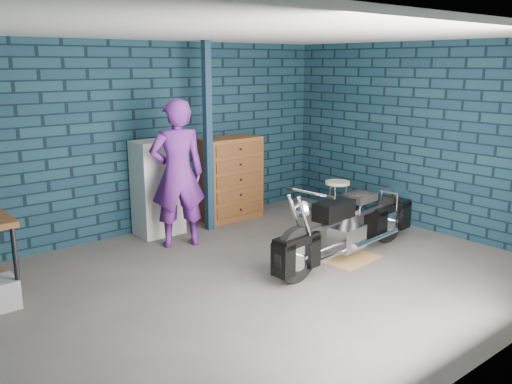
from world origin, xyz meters
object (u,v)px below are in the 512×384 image
locker (158,188)px  shop_stool (337,203)px  motorcycle (350,220)px  tool_chest (230,178)px  person (177,174)px

locker → shop_stool: (2.31, -1.31, -0.34)m
motorcycle → locker: (-1.31, 2.42, 0.17)m
locker → shop_stool: locker is taller
locker → tool_chest: size_ratio=1.05×
person → locker: 0.68m
shop_stool → person: bearing=163.3°
shop_stool → motorcycle: bearing=-132.1°
locker → tool_chest: locker is taller
motorcycle → tool_chest: (-0.03, 2.42, 0.14)m
locker → tool_chest: (1.28, 0.00, -0.03)m
tool_chest → shop_stool: bearing=-51.6°
motorcycle → tool_chest: size_ratio=1.79×
person → shop_stool: person is taller
person → tool_chest: (1.32, 0.60, -0.34)m
motorcycle → shop_stool: (1.00, 1.11, -0.17)m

